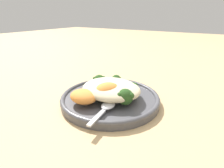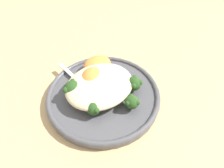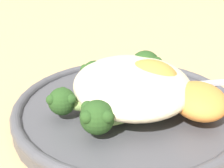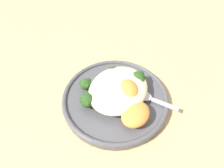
{
  "view_description": "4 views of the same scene",
  "coord_description": "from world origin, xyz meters",
  "px_view_note": "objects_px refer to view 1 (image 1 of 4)",
  "views": [
    {
      "loc": [
        -0.23,
        0.36,
        0.22
      ],
      "look_at": [
        -0.02,
        0.03,
        0.06
      ],
      "focal_mm": 28.0,
      "sensor_mm": 36.0,
      "label": 1
    },
    {
      "loc": [
        -0.14,
        -0.2,
        0.32
      ],
      "look_at": [
        0.01,
        0.01,
        0.04
      ],
      "focal_mm": 28.0,
      "sensor_mm": 36.0,
      "label": 2
    },
    {
      "loc": [
        0.3,
        -0.01,
        0.19
      ],
      "look_at": [
        -0.02,
        -0.0,
        0.04
      ],
      "focal_mm": 50.0,
      "sensor_mm": 36.0,
      "label": 3
    },
    {
      "loc": [
        0.21,
        0.15,
        0.35
      ],
      "look_at": [
        -0.01,
        0.01,
        0.05
      ],
      "focal_mm": 28.0,
      "sensor_mm": 36.0,
      "label": 4
    }
  ],
  "objects_px": {
    "plate": "(110,98)",
    "sweet_potato_chunk_0": "(84,96)",
    "broccoli_stalk_4": "(111,84)",
    "broccoli_stalk_5": "(99,83)",
    "broccoli_stalk_3": "(111,87)",
    "sweet_potato_chunk_1": "(108,91)",
    "quinoa_mound": "(111,89)",
    "broccoli_stalk_0": "(118,96)",
    "spoon": "(106,107)",
    "broccoli_stalk_2": "(126,90)",
    "broccoli_stalk_1": "(118,93)"
  },
  "relations": [
    {
      "from": "plate",
      "to": "broccoli_stalk_5",
      "type": "bearing_deg",
      "value": -20.99
    },
    {
      "from": "broccoli_stalk_5",
      "to": "sweet_potato_chunk_0",
      "type": "xyz_separation_m",
      "value": [
        -0.02,
        0.09,
        0.0
      ]
    },
    {
      "from": "broccoli_stalk_2",
      "to": "broccoli_stalk_4",
      "type": "distance_m",
      "value": 0.06
    },
    {
      "from": "quinoa_mound",
      "to": "broccoli_stalk_0",
      "type": "xyz_separation_m",
      "value": [
        -0.03,
        0.02,
        -0.0
      ]
    },
    {
      "from": "broccoli_stalk_2",
      "to": "broccoli_stalk_3",
      "type": "bearing_deg",
      "value": 135.01
    },
    {
      "from": "sweet_potato_chunk_1",
      "to": "spoon",
      "type": "bearing_deg",
      "value": 119.4
    },
    {
      "from": "broccoli_stalk_1",
      "to": "broccoli_stalk_5",
      "type": "relative_size",
      "value": 1.12
    },
    {
      "from": "plate",
      "to": "broccoli_stalk_3",
      "type": "xyz_separation_m",
      "value": [
        0.01,
        -0.02,
        0.02
      ]
    },
    {
      "from": "broccoli_stalk_4",
      "to": "broccoli_stalk_5",
      "type": "relative_size",
      "value": 1.35
    },
    {
      "from": "quinoa_mound",
      "to": "spoon",
      "type": "height_order",
      "value": "quinoa_mound"
    },
    {
      "from": "broccoli_stalk_1",
      "to": "broccoli_stalk_5",
      "type": "height_order",
      "value": "broccoli_stalk_1"
    },
    {
      "from": "broccoli_stalk_2",
      "to": "broccoli_stalk_0",
      "type": "bearing_deg",
      "value": -127.52
    },
    {
      "from": "plate",
      "to": "broccoli_stalk_5",
      "type": "xyz_separation_m",
      "value": [
        0.05,
        -0.02,
        0.02
      ]
    },
    {
      "from": "sweet_potato_chunk_0",
      "to": "spoon",
      "type": "relative_size",
      "value": 0.66
    },
    {
      "from": "broccoli_stalk_1",
      "to": "spoon",
      "type": "xyz_separation_m",
      "value": [
        -0.0,
        0.06,
        -0.01
      ]
    },
    {
      "from": "quinoa_mound",
      "to": "broccoli_stalk_0",
      "type": "distance_m",
      "value": 0.04
    },
    {
      "from": "plate",
      "to": "sweet_potato_chunk_0",
      "type": "height_order",
      "value": "sweet_potato_chunk_0"
    },
    {
      "from": "broccoli_stalk_1",
      "to": "sweet_potato_chunk_1",
      "type": "relative_size",
      "value": 1.54
    },
    {
      "from": "quinoa_mound",
      "to": "sweet_potato_chunk_0",
      "type": "distance_m",
      "value": 0.07
    },
    {
      "from": "quinoa_mound",
      "to": "broccoli_stalk_0",
      "type": "bearing_deg",
      "value": 147.1
    },
    {
      "from": "broccoli_stalk_1",
      "to": "broccoli_stalk_3",
      "type": "relative_size",
      "value": 1.02
    },
    {
      "from": "broccoli_stalk_5",
      "to": "sweet_potato_chunk_0",
      "type": "height_order",
      "value": "broccoli_stalk_5"
    },
    {
      "from": "broccoli_stalk_0",
      "to": "broccoli_stalk_5",
      "type": "xyz_separation_m",
      "value": [
        0.09,
        -0.05,
        -0.0
      ]
    },
    {
      "from": "broccoli_stalk_5",
      "to": "sweet_potato_chunk_0",
      "type": "bearing_deg",
      "value": 158.56
    },
    {
      "from": "spoon",
      "to": "broccoli_stalk_5",
      "type": "bearing_deg",
      "value": -143.55
    },
    {
      "from": "sweet_potato_chunk_1",
      "to": "broccoli_stalk_3",
      "type": "bearing_deg",
      "value": -66.38
    },
    {
      "from": "broccoli_stalk_4",
      "to": "spoon",
      "type": "xyz_separation_m",
      "value": [
        -0.05,
        0.1,
        -0.01
      ]
    },
    {
      "from": "broccoli_stalk_0",
      "to": "spoon",
      "type": "bearing_deg",
      "value": -101.32
    },
    {
      "from": "broccoli_stalk_1",
      "to": "broccoli_stalk_4",
      "type": "relative_size",
      "value": 0.82
    },
    {
      "from": "broccoli_stalk_0",
      "to": "sweet_potato_chunk_0",
      "type": "distance_m",
      "value": 0.08
    },
    {
      "from": "plate",
      "to": "sweet_potato_chunk_0",
      "type": "xyz_separation_m",
      "value": [
        0.03,
        0.07,
        0.03
      ]
    },
    {
      "from": "broccoli_stalk_3",
      "to": "sweet_potato_chunk_0",
      "type": "distance_m",
      "value": 0.09
    },
    {
      "from": "broccoli_stalk_1",
      "to": "broccoli_stalk_3",
      "type": "xyz_separation_m",
      "value": [
        0.04,
        -0.03,
        -0.0
      ]
    },
    {
      "from": "broccoli_stalk_5",
      "to": "broccoli_stalk_4",
      "type": "bearing_deg",
      "value": -89.14
    },
    {
      "from": "quinoa_mound",
      "to": "sweet_potato_chunk_0",
      "type": "relative_size",
      "value": 2.21
    },
    {
      "from": "broccoli_stalk_3",
      "to": "sweet_potato_chunk_1",
      "type": "bearing_deg",
      "value": -149.51
    },
    {
      "from": "broccoli_stalk_2",
      "to": "sweet_potato_chunk_0",
      "type": "height_order",
      "value": "same"
    },
    {
      "from": "plate",
      "to": "broccoli_stalk_1",
      "type": "height_order",
      "value": "broccoli_stalk_1"
    },
    {
      "from": "broccoli_stalk_0",
      "to": "spoon",
      "type": "xyz_separation_m",
      "value": [
        0.01,
        0.04,
        -0.01
      ]
    },
    {
      "from": "broccoli_stalk_0",
      "to": "broccoli_stalk_4",
      "type": "distance_m",
      "value": 0.09
    },
    {
      "from": "quinoa_mound",
      "to": "broccoli_stalk_2",
      "type": "relative_size",
      "value": 1.64
    },
    {
      "from": "broccoli_stalk_3",
      "to": "broccoli_stalk_1",
      "type": "bearing_deg",
      "value": -120.83
    },
    {
      "from": "plate",
      "to": "spoon",
      "type": "distance_m",
      "value": 0.08
    },
    {
      "from": "quinoa_mound",
      "to": "sweet_potato_chunk_0",
      "type": "xyz_separation_m",
      "value": [
        0.03,
        0.06,
        -0.0
      ]
    },
    {
      "from": "sweet_potato_chunk_1",
      "to": "spoon",
      "type": "xyz_separation_m",
      "value": [
        -0.02,
        0.04,
        -0.02
      ]
    },
    {
      "from": "broccoli_stalk_2",
      "to": "broccoli_stalk_5",
      "type": "distance_m",
      "value": 0.08
    },
    {
      "from": "broccoli_stalk_1",
      "to": "sweet_potato_chunk_0",
      "type": "xyz_separation_m",
      "value": [
        0.06,
        0.06,
        -0.0
      ]
    },
    {
      "from": "plate",
      "to": "broccoli_stalk_0",
      "type": "bearing_deg",
      "value": 146.17
    },
    {
      "from": "quinoa_mound",
      "to": "broccoli_stalk_1",
      "type": "relative_size",
      "value": 1.53
    },
    {
      "from": "quinoa_mound",
      "to": "broccoli_stalk_4",
      "type": "bearing_deg",
      "value": -57.61
    }
  ]
}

